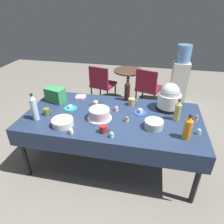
{
  "coord_description": "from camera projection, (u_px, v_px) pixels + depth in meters",
  "views": [
    {
      "loc": [
        0.44,
        -2.1,
        2.04
      ],
      "look_at": [
        0.0,
        0.0,
        0.8
      ],
      "focal_mm": 32.09,
      "sensor_mm": 36.0,
      "label": 1
    }
  ],
  "objects": [
    {
      "name": "paper_napkin_stack",
      "position": [
        81.0,
        97.0,
        2.94
      ],
      "size": [
        0.16,
        0.16,
        0.02
      ],
      "primitive_type": "cube",
      "rotation": [
        0.0,
        0.0,
        0.13
      ],
      "color": "pink",
      "rests_on": "potluck_table"
    },
    {
      "name": "water_cooler",
      "position": [
        180.0,
        77.0,
        4.16
      ],
      "size": [
        0.32,
        0.32,
        1.24
      ],
      "color": "silver",
      "rests_on": "ground"
    },
    {
      "name": "ceramic_snack_bowl",
      "position": [
        63.0,
        122.0,
        2.3
      ],
      "size": [
        0.25,
        0.25,
        0.08
      ],
      "primitive_type": "cylinder",
      "color": "silver",
      "rests_on": "potluck_table"
    },
    {
      "name": "soda_bottle_cola",
      "position": [
        127.0,
        91.0,
        2.8
      ],
      "size": [
        0.08,
        0.08,
        0.31
      ],
      "color": "#33190F",
      "rests_on": "potluck_table"
    },
    {
      "name": "cupcake_cocoa",
      "position": [
        199.0,
        132.0,
        2.15
      ],
      "size": [
        0.05,
        0.05,
        0.07
      ],
      "color": "beige",
      "rests_on": "potluck_table"
    },
    {
      "name": "soda_bottle_water",
      "position": [
        34.0,
        108.0,
        2.35
      ],
      "size": [
        0.08,
        0.08,
        0.34
      ],
      "color": "silver",
      "rests_on": "potluck_table"
    },
    {
      "name": "cupcake_mint",
      "position": [
        111.0,
        135.0,
        2.1
      ],
      "size": [
        0.05,
        0.05,
        0.07
      ],
      "color": "beige",
      "rests_on": "potluck_table"
    },
    {
      "name": "frosted_layer_cake",
      "position": [
        99.0,
        114.0,
        2.41
      ],
      "size": [
        0.3,
        0.3,
        0.13
      ],
      "color": "silver",
      "rests_on": "potluck_table"
    },
    {
      "name": "maroon_chair_left",
      "position": [
        102.0,
        83.0,
        4.15
      ],
      "size": [
        0.53,
        0.53,
        0.85
      ],
      "color": "maroon",
      "rests_on": "ground"
    },
    {
      "name": "slow_cooker",
      "position": [
        169.0,
        98.0,
        2.57
      ],
      "size": [
        0.3,
        0.3,
        0.36
      ],
      "color": "black",
      "rests_on": "potluck_table"
    },
    {
      "name": "coffee_mug_tan",
      "position": [
        132.0,
        102.0,
        2.72
      ],
      "size": [
        0.13,
        0.09,
        0.1
      ],
      "color": "tan",
      "rests_on": "potluck_table"
    },
    {
      "name": "coffee_mug_red",
      "position": [
        103.0,
        129.0,
        2.17
      ],
      "size": [
        0.12,
        0.08,
        0.09
      ],
      "color": "#B2231E",
      "rests_on": "potluck_table"
    },
    {
      "name": "glass_salad_bowl",
      "position": [
        154.0,
        124.0,
        2.25
      ],
      "size": [
        0.21,
        0.21,
        0.09
      ],
      "primitive_type": "cylinder",
      "color": "#B2C6BC",
      "rests_on": "potluck_table"
    },
    {
      "name": "cupcake_lemon",
      "position": [
        196.0,
        118.0,
        2.4
      ],
      "size": [
        0.05,
        0.05,
        0.07
      ],
      "color": "beige",
      "rests_on": "potluck_table"
    },
    {
      "name": "ground",
      "position": [
        112.0,
        160.0,
        2.88
      ],
      "size": [
        9.0,
        9.0,
        0.0
      ],
      "primitive_type": "plane",
      "color": "slate"
    },
    {
      "name": "cupcake_berry",
      "position": [
        116.0,
        109.0,
        2.59
      ],
      "size": [
        0.05,
        0.05,
        0.07
      ],
      "color": "beige",
      "rests_on": "potluck_table"
    },
    {
      "name": "cupcake_vanilla",
      "position": [
        71.0,
        131.0,
        2.16
      ],
      "size": [
        0.05,
        0.05,
        0.07
      ],
      "color": "beige",
      "rests_on": "potluck_table"
    },
    {
      "name": "round_cafe_table",
      "position": [
        128.0,
        80.0,
        4.25
      ],
      "size": [
        0.6,
        0.6,
        0.72
      ],
      "color": "#473323",
      "rests_on": "ground"
    },
    {
      "name": "dessert_plate_cobalt",
      "position": [
        140.0,
        112.0,
        2.55
      ],
      "size": [
        0.16,
        0.16,
        0.06
      ],
      "color": "#2D4CB2",
      "rests_on": "potluck_table"
    },
    {
      "name": "soda_bottle_orange_juice",
      "position": [
        188.0,
        128.0,
        2.04
      ],
      "size": [
        0.08,
        0.08,
        0.28
      ],
      "color": "orange",
      "rests_on": "potluck_table"
    },
    {
      "name": "cupcake_rose",
      "position": [
        127.0,
        119.0,
        2.37
      ],
      "size": [
        0.05,
        0.05,
        0.07
      ],
      "color": "beige",
      "rests_on": "potluck_table"
    },
    {
      "name": "coffee_mug_olive",
      "position": [
        47.0,
        112.0,
        2.5
      ],
      "size": [
        0.11,
        0.07,
        0.09
      ],
      "color": "olive",
      "rests_on": "potluck_table"
    },
    {
      "name": "dessert_plate_charcoal",
      "position": [
        96.0,
        104.0,
        2.76
      ],
      "size": [
        0.17,
        0.17,
        0.05
      ],
      "color": "#2D2D33",
      "rests_on": "potluck_table"
    },
    {
      "name": "soda_carton",
      "position": [
        55.0,
        95.0,
        2.79
      ],
      "size": [
        0.29,
        0.22,
        0.2
      ],
      "primitive_type": "cube",
      "rotation": [
        0.0,
        0.0,
        -0.27
      ],
      "color": "#338C4C",
      "rests_on": "potluck_table"
    },
    {
      "name": "potluck_table",
      "position": [
        112.0,
        120.0,
        2.53
      ],
      "size": [
        2.2,
        1.1,
        0.75
      ],
      "color": "navy",
      "rests_on": "ground"
    },
    {
      "name": "dessert_plate_teal",
      "position": [
        71.0,
        108.0,
        2.66
      ],
      "size": [
        0.17,
        0.17,
        0.04
      ],
      "color": "teal",
      "rests_on": "potluck_table"
    },
    {
      "name": "soda_bottle_ginger_ale",
      "position": [
        178.0,
        111.0,
        2.36
      ],
      "size": [
        0.07,
        0.07,
        0.27
      ],
      "color": "gold",
      "rests_on": "potluck_table"
    },
    {
      "name": "maroon_chair_right",
      "position": [
        148.0,
        86.0,
        3.99
      ],
      "size": [
        0.55,
        0.55,
        0.85
      ],
      "color": "maroon",
      "rests_on": "ground"
    }
  ]
}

